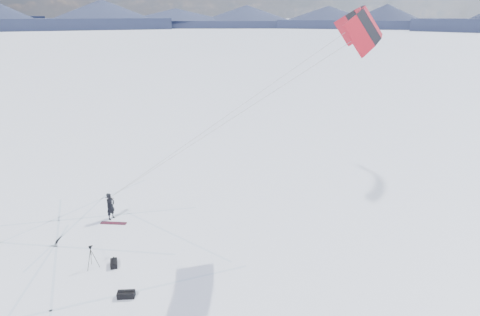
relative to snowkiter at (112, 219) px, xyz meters
The scene contains 9 objects.
ground 3.77m from the snowkiter, 64.41° to the right, with size 1800.00×1800.00×0.00m, color white.
horizon_hills 6.08m from the snowkiter, 64.41° to the right, with size 704.00×704.42×10.73m.
snow_tracks 4.23m from the snowkiter, 73.25° to the right, with size 17.62×14.39×0.01m.
snowkiter is the anchor object (origin of this frame).
snowboard 0.64m from the snowkiter, 36.47° to the right, with size 1.52×0.28×0.04m, color maroon.
tripod 4.96m from the snowkiter, 54.62° to the right, with size 0.60×0.52×1.19m.
gear_bag_a 7.53m from the snowkiter, 39.92° to the right, with size 0.81×0.69×0.33m.
gear_bag_b 4.96m from the snowkiter, 43.34° to the right, with size 0.69×0.69×0.30m.
power_kite 17.15m from the snowkiter, 19.30° to the left, with size 13.94×7.35×10.48m.
Camera 1 is at (15.26, -11.48, 11.50)m, focal length 30.00 mm.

